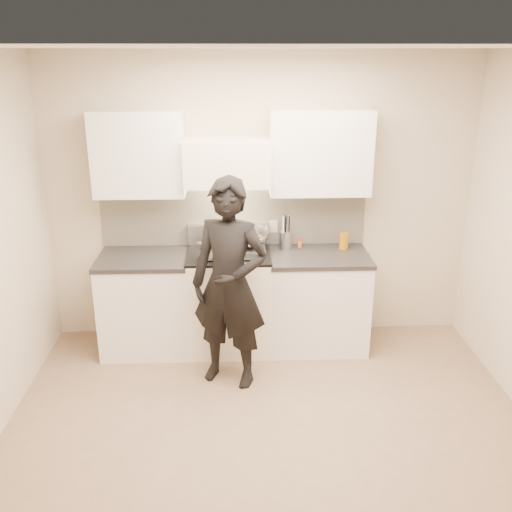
{
  "coord_description": "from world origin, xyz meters",
  "views": [
    {
      "loc": [
        -0.24,
        -3.48,
        2.68
      ],
      "look_at": [
        -0.06,
        1.05,
        1.04
      ],
      "focal_mm": 40.0,
      "sensor_mm": 36.0,
      "label": 1
    }
  ],
  "objects_px": {
    "stove": "(229,300)",
    "wok": "(250,236)",
    "person": "(230,285)",
    "utensil_crock": "(286,239)",
    "counter_right": "(317,300)"
  },
  "relations": [
    {
      "from": "stove",
      "to": "person",
      "type": "relative_size",
      "value": 0.54
    },
    {
      "from": "stove",
      "to": "counter_right",
      "type": "relative_size",
      "value": 1.04
    },
    {
      "from": "counter_right",
      "to": "person",
      "type": "xyz_separation_m",
      "value": [
        -0.82,
        -0.61,
        0.42
      ]
    },
    {
      "from": "stove",
      "to": "wok",
      "type": "height_order",
      "value": "wok"
    },
    {
      "from": "stove",
      "to": "person",
      "type": "bearing_deg",
      "value": -89.04
    },
    {
      "from": "wok",
      "to": "utensil_crock",
      "type": "xyz_separation_m",
      "value": [
        0.34,
        0.02,
        -0.04
      ]
    },
    {
      "from": "wok",
      "to": "utensil_crock",
      "type": "height_order",
      "value": "wok"
    },
    {
      "from": "wok",
      "to": "counter_right",
      "type": "bearing_deg",
      "value": -12.91
    },
    {
      "from": "counter_right",
      "to": "utensil_crock",
      "type": "distance_m",
      "value": 0.65
    },
    {
      "from": "stove",
      "to": "person",
      "type": "xyz_separation_m",
      "value": [
        0.01,
        -0.61,
        0.41
      ]
    },
    {
      "from": "utensil_crock",
      "to": "person",
      "type": "height_order",
      "value": "person"
    },
    {
      "from": "counter_right",
      "to": "person",
      "type": "distance_m",
      "value": 1.11
    },
    {
      "from": "stove",
      "to": "wok",
      "type": "relative_size",
      "value": 2.13
    },
    {
      "from": "utensil_crock",
      "to": "stove",
      "type": "bearing_deg",
      "value": -162.96
    },
    {
      "from": "wok",
      "to": "person",
      "type": "relative_size",
      "value": 0.25
    }
  ]
}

